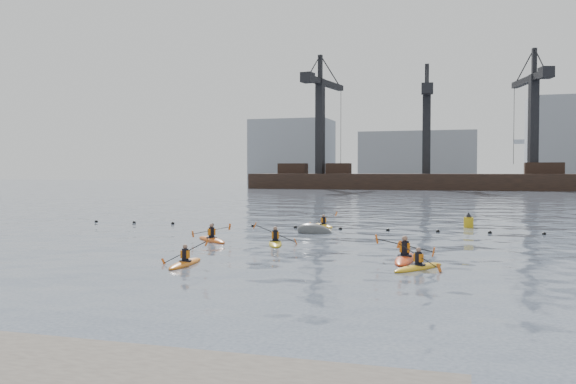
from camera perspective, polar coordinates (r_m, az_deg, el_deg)
name	(u,v)px	position (r m, az deg, el deg)	size (l,w,h in m)	color
ground	(145,300)	(18.22, -13.27, -9.81)	(400.00, 400.00, 0.00)	#374250
float_line	(318,228)	(39.29, 2.85, -3.38)	(33.24, 0.73, 0.24)	black
barge_pier	(425,180)	(125.76, 12.69, 1.12)	(72.00, 19.30, 29.50)	black
skyline	(446,150)	(165.92, 14.58, 3.85)	(141.00, 28.00, 22.00)	gray
kayaker_0	(185,263)	(24.51, -9.60, -6.53)	(2.03, 2.92, 1.17)	orange
kayaker_1	(418,267)	(23.72, 12.11, -6.83)	(1.98, 2.77, 1.10)	gold
kayaker_2	(212,239)	(32.57, -7.16, -4.38)	(2.80, 2.75, 1.05)	#CA5013
kayaker_3	(275,242)	(30.80, -1.20, -4.74)	(2.16, 3.25, 1.25)	gold
kayaker_4	(405,258)	(25.80, 10.87, -6.06)	(2.46, 3.65, 1.19)	red
kayaker_5	(324,225)	(40.72, 3.35, -3.11)	(2.11, 2.66, 1.07)	gold
mooring_buoy	(315,233)	(36.40, 2.56, -3.86)	(2.19, 1.30, 1.10)	#383A3C
nav_buoy	(469,222)	(41.66, 16.54, -2.72)	(0.62, 0.62, 1.14)	gold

